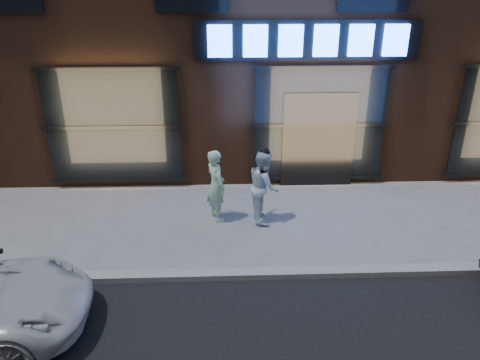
# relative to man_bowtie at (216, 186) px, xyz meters

# --- Properties ---
(ground) EXTENTS (90.00, 90.00, 0.00)m
(ground) POSITION_rel_man_bowtie_xyz_m (2.53, -2.20, -0.81)
(ground) COLOR slate
(ground) RESTS_ON ground
(curb) EXTENTS (60.00, 0.25, 0.12)m
(curb) POSITION_rel_man_bowtie_xyz_m (2.53, -2.20, -0.75)
(curb) COLOR gray
(curb) RESTS_ON ground
(man_bowtie) EXTENTS (0.61, 0.70, 1.62)m
(man_bowtie) POSITION_rel_man_bowtie_xyz_m (0.00, 0.00, 0.00)
(man_bowtie) COLOR #A7DCAF
(man_bowtie) RESTS_ON ground
(man_cap) EXTENTS (0.66, 0.82, 1.62)m
(man_cap) POSITION_rel_man_bowtie_xyz_m (1.03, -0.06, -0.00)
(man_cap) COLOR white
(man_cap) RESTS_ON ground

